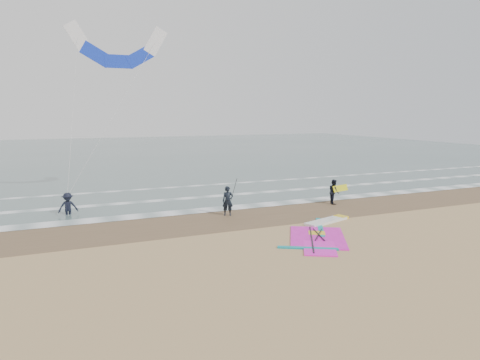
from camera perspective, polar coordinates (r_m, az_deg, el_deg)
name	(u,v)px	position (r m, az deg, el deg)	size (l,w,h in m)	color
ground	(313,246)	(18.54, 9.73, -8.71)	(120.00, 120.00, 0.00)	tan
sea_water	(131,152)	(63.79, -14.29, 3.60)	(120.00, 80.00, 0.02)	#47605E
wet_sand_band	(254,215)	(23.61, 1.82, -4.75)	(120.00, 5.00, 0.01)	brown
foam_waterline	(225,200)	(27.60, -2.07, -2.70)	(120.00, 9.15, 0.02)	white
windsurf_rig	(321,232)	(20.53, 10.78, -6.89)	(5.89, 5.58, 0.14)	white
person_standing	(228,201)	(23.42, -1.64, -2.82)	(0.59, 0.39, 1.63)	black
person_walking	(334,192)	(27.11, 12.41, -1.53)	(0.74, 0.58, 1.53)	black
person_wading	(68,201)	(25.38, -22.00, -2.59)	(1.04, 0.60, 1.61)	black
held_pole	(233,194)	(23.46, -0.96, -1.85)	(0.17, 0.86, 1.82)	black
carried_kiteboard	(340,188)	(27.23, 13.23, -1.08)	(1.30, 0.51, 0.39)	yellow
surf_kite	(118,51)	(29.39, -15.94, 16.26)	(6.80, 4.02, 10.16)	white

